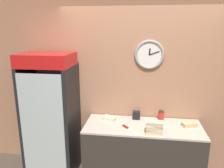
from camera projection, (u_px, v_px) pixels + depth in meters
The scene contains 11 objects.
wall_back at pixel (144, 85), 3.31m from camera, with size 5.20×0.10×2.70m.
prep_counter at pixel (142, 153), 3.19m from camera, with size 1.64×0.64×0.86m.
beverage_cooler at pixel (52, 110), 3.27m from camera, with size 0.72×0.63×1.86m.
sandwich_stack_bottom at pixel (154, 132), 2.84m from camera, with size 0.22×0.12×0.06m.
sandwich_stack_middle at pixel (154, 127), 2.83m from camera, with size 0.22×0.12×0.06m.
sandwich_stack_top at pixel (155, 123), 2.81m from camera, with size 0.22×0.13×0.06m.
sandwich_flat_left at pixel (110, 118), 3.27m from camera, with size 0.23×0.17×0.05m.
sandwich_flat_right at pixel (189, 125), 3.05m from camera, with size 0.22×0.16×0.06m.
chefs_knife at pixel (128, 128), 2.98m from camera, with size 0.22×0.25×0.02m.
condiment_jar at pixel (161, 115), 3.26m from camera, with size 0.09×0.09×0.14m.
napkin_dispenser at pixel (136, 115), 3.29m from camera, with size 0.11×0.09×0.12m.
Camera 1 is at (-0.05, -1.99, 2.20)m, focal length 35.00 mm.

